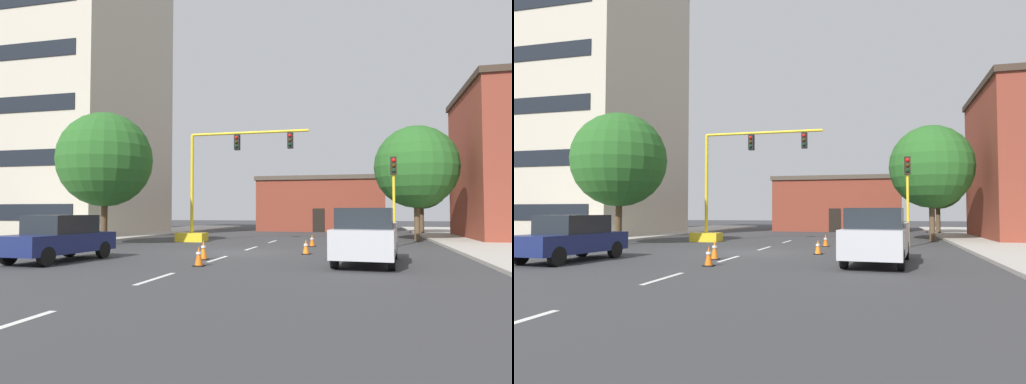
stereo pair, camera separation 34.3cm
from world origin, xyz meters
TOP-DOWN VIEW (x-y plane):
  - ground_plane at (0.00, 0.00)m, footprint 160.00×160.00m
  - sidewalk_left at (-12.72, 8.00)m, footprint 6.00×56.00m
  - sidewalk_right at (12.72, 8.00)m, footprint 6.00×56.00m
  - lane_stripe_seg_0 at (0.00, -14.00)m, footprint 0.16×2.40m
  - lane_stripe_seg_1 at (0.00, -8.50)m, footprint 0.16×2.40m
  - lane_stripe_seg_2 at (0.00, -3.00)m, footprint 0.16×2.40m
  - lane_stripe_seg_3 at (0.00, 2.50)m, footprint 0.16×2.40m
  - lane_stripe_seg_4 at (0.00, 8.00)m, footprint 0.16×2.40m
  - building_tall_left at (-18.13, 12.67)m, footprint 13.01×13.57m
  - building_brick_center at (1.43, 26.31)m, footprint 12.36×7.57m
  - traffic_signal_gantry at (-3.94, 6.84)m, footprint 8.30×1.20m
  - traffic_light_pole_right at (7.18, 5.01)m, footprint 0.32×0.47m
  - tree_right_mid at (8.90, 10.57)m, footprint 5.30×5.30m
  - tree_left_near at (-8.80, 3.08)m, footprint 5.39×5.39m
  - tree_right_far at (10.24, 19.85)m, footprint 4.58×4.58m
  - pickup_truck_silver at (5.73, -3.34)m, footprint 2.43×5.54m
  - sedan_navy_near_left at (-5.54, -5.19)m, footprint 2.22×4.64m
  - traffic_cone_roadside_a at (0.14, -5.49)m, footprint 0.36×0.36m
  - traffic_cone_roadside_b at (3.14, -0.22)m, footprint 0.36×0.36m
  - traffic_cone_roadside_c at (2.89, 4.40)m, footprint 0.36×0.36m
  - traffic_cone_roadside_d at (-0.46, -3.38)m, footprint 0.36×0.36m

SIDE VIEW (x-z plane):
  - ground_plane at x=0.00m, z-range 0.00..0.00m
  - lane_stripe_seg_0 at x=0.00m, z-range 0.00..0.01m
  - lane_stripe_seg_1 at x=0.00m, z-range 0.00..0.01m
  - lane_stripe_seg_2 at x=0.00m, z-range 0.00..0.01m
  - lane_stripe_seg_3 at x=0.00m, z-range 0.00..0.01m
  - lane_stripe_seg_4 at x=0.00m, z-range 0.00..0.01m
  - sidewalk_left at x=-12.72m, z-range 0.00..0.14m
  - sidewalk_right at x=12.72m, z-range 0.00..0.14m
  - traffic_cone_roadside_b at x=3.14m, z-range -0.01..0.64m
  - traffic_cone_roadside_c at x=2.89m, z-range -0.01..0.65m
  - traffic_cone_roadside_a at x=0.14m, z-range -0.01..0.70m
  - traffic_cone_roadside_d at x=-0.46m, z-range -0.01..0.78m
  - sedan_navy_near_left at x=-5.54m, z-range 0.02..1.76m
  - pickup_truck_silver at x=5.73m, z-range -0.02..1.97m
  - traffic_signal_gantry at x=-3.94m, z-range -1.22..5.61m
  - building_brick_center at x=1.43m, z-range 0.01..5.34m
  - traffic_light_pole_right at x=7.18m, z-range 1.13..5.93m
  - tree_right_far at x=10.24m, z-range 1.04..7.73m
  - tree_right_mid at x=8.90m, z-range 1.05..8.46m
  - tree_left_near at x=-8.80m, z-range 1.08..8.63m
  - building_tall_left at x=-18.13m, z-range 0.01..22.44m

